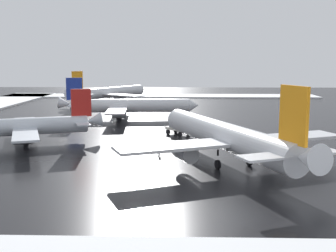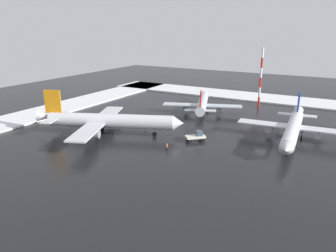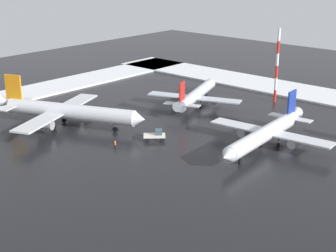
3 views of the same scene
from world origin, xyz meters
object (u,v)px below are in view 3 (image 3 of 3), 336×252
pushback_tug (156,135)px  ground_crew_beside_wing (112,118)px  airplane_distant_tail (67,111)px  airplane_far_rear (196,95)px  antenna_mast (277,66)px  airplane_parked_portside (266,134)px  ground_crew_mid_apron (115,144)px

pushback_tug → ground_crew_beside_wing: size_ratio=2.83×
airplane_distant_tail → airplane_far_rear: airplane_distant_tail is taller
airplane_far_rear → antenna_mast: 22.72m
airplane_distant_tail → airplane_parked_portside: bearing=1.1°
airplane_distant_tail → ground_crew_beside_wing: bearing=37.6°
airplane_parked_portside → antenna_mast: antenna_mast is taller
airplane_far_rear → ground_crew_mid_apron: bearing=171.0°
airplane_parked_portside → antenna_mast: 36.17m
pushback_tug → airplane_parked_portside: bearing=-13.2°
airplane_distant_tail → ground_crew_mid_apron: airplane_distant_tail is taller
airplane_parked_portside → airplane_far_rear: bearing=-120.9°
airplane_distant_tail → pushback_tug: size_ratio=7.37×
ground_crew_beside_wing → antenna_mast: (-19.73, -40.66, 8.86)m
airplane_distant_tail → pushback_tug: (-21.52, -6.59, -2.40)m
airplane_parked_portside → ground_crew_mid_apron: 30.71m
ground_crew_mid_apron → antenna_mast: bearing=-179.2°
airplane_far_rear → ground_crew_beside_wing: 24.65m
airplane_parked_portside → ground_crew_mid_apron: airplane_parked_portside is taller
airplane_far_rear → pushback_tug: (-10.12, 26.32, -1.63)m
ground_crew_mid_apron → antenna_mast: size_ratio=0.09×
airplane_parked_portside → antenna_mast: (16.33, -31.58, 6.65)m
ground_crew_mid_apron → ground_crew_beside_wing: (13.37, -11.49, 0.00)m
airplane_parked_portside → ground_crew_mid_apron: bearing=-52.4°
airplane_parked_portside → pushback_tug: size_ratio=6.69×
antenna_mast → ground_crew_beside_wing: bearing=64.1°
ground_crew_mid_apron → pushback_tug: bearing=169.6°
airplane_far_rear → ground_crew_mid_apron: airplane_far_rear is taller
airplane_far_rear → pushback_tug: 28.25m
ground_crew_mid_apron → antenna_mast: antenna_mast is taller
pushback_tug → antenna_mast: antenna_mast is taller
ground_crew_beside_wing → antenna_mast: antenna_mast is taller
airplane_parked_portside → airplane_far_rear: 33.29m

